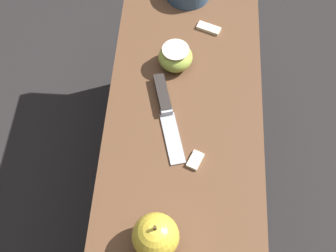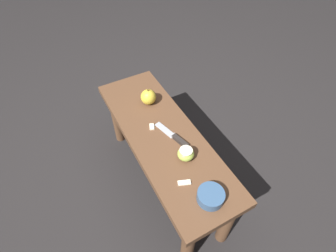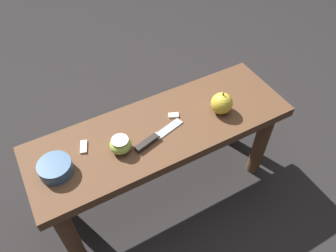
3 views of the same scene
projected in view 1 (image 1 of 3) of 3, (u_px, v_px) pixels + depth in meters
ground_plane at (180, 207)px, 1.39m from camera, size 8.00×8.00×0.00m
wooden_bench at (183, 151)px, 1.08m from camera, size 1.03×0.34×0.45m
knife at (166, 105)px, 1.02m from camera, size 0.22×0.08×0.02m
apple_whole at (157, 237)px, 0.84m from camera, size 0.09×0.09×0.10m
apple_cut at (177, 57)px, 1.06m from camera, size 0.08×0.08×0.06m
apple_slice_near_knife at (210, 28)px, 1.14m from camera, size 0.04×0.06×0.01m
apple_slice_center at (197, 160)px, 0.96m from camera, size 0.05×0.04×0.01m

